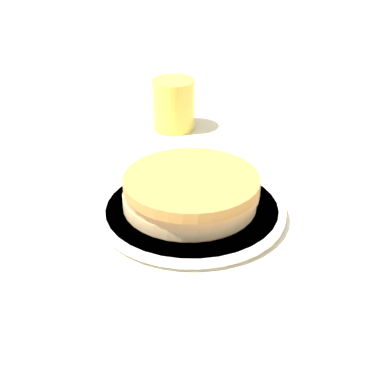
% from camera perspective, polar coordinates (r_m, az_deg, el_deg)
% --- Properties ---
extents(ground_plane, '(4.00, 4.00, 0.00)m').
position_cam_1_polar(ground_plane, '(0.67, 3.02, -2.58)').
color(ground_plane, beige).
extents(plate, '(0.23, 0.23, 0.01)m').
position_cam_1_polar(plate, '(0.67, -0.00, -1.93)').
color(plate, white).
rests_on(plate, ground_plane).
extents(pancake_stack, '(0.17, 0.17, 0.04)m').
position_cam_1_polar(pancake_stack, '(0.66, -0.11, 0.15)').
color(pancake_stack, '#D8B277').
rests_on(pancake_stack, plate).
extents(juice_glass, '(0.07, 0.07, 0.08)m').
position_cam_1_polar(juice_glass, '(0.90, -1.96, 9.30)').
color(juice_glass, yellow).
rests_on(juice_glass, ground_plane).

